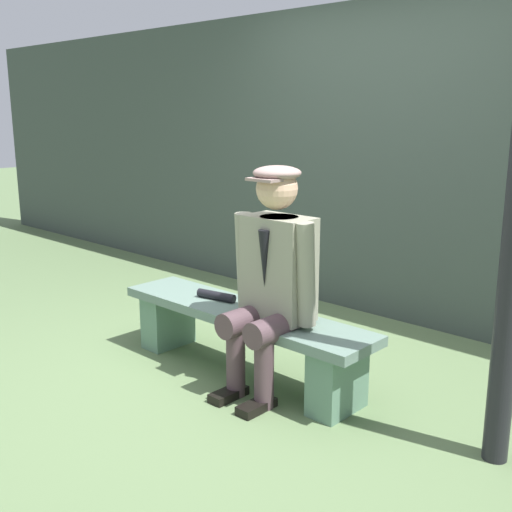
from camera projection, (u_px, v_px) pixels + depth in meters
ground_plane at (242, 373)px, 3.88m from camera, size 30.00×30.00×0.00m
bench at (242, 330)px, 3.82m from camera, size 1.81×0.40×0.43m
seated_man at (272, 274)px, 3.49m from camera, size 0.57×0.54×1.31m
rolled_magazine at (216, 296)px, 3.96m from camera, size 0.28×0.10×0.05m
stadium_wall at (393, 163)px, 4.80m from camera, size 12.00×0.24×2.42m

